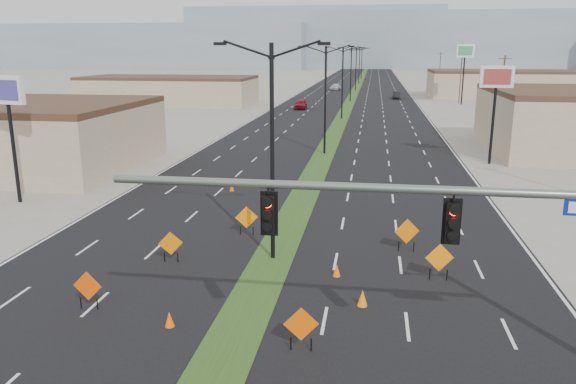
# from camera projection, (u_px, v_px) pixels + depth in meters

# --- Properties ---
(road_surface) EXTENTS (25.00, 400.00, 0.02)m
(road_surface) POSITION_uv_depth(u_px,v_px,m) (351.00, 100.00, 111.14)
(road_surface) COLOR black
(road_surface) RESTS_ON ground
(median_strip) EXTENTS (2.00, 400.00, 0.04)m
(median_strip) POSITION_uv_depth(u_px,v_px,m) (351.00, 100.00, 111.14)
(median_strip) COLOR #234017
(median_strip) RESTS_ON ground
(building_sw_far) EXTENTS (30.00, 14.00, 4.50)m
(building_sw_far) POSITION_uv_depth(u_px,v_px,m) (169.00, 92.00, 100.88)
(building_sw_far) COLOR tan
(building_sw_far) RESTS_ON ground
(building_se_far) EXTENTS (44.00, 16.00, 5.00)m
(building_se_far) POSITION_uv_depth(u_px,v_px,m) (540.00, 85.00, 114.57)
(building_se_far) COLOR tan
(building_se_far) RESTS_ON ground
(mesa_west) EXTENTS (180.00, 50.00, 22.00)m
(mesa_west) POSITION_uv_depth(u_px,v_px,m) (140.00, 46.00, 298.32)
(mesa_west) COLOR gray
(mesa_west) RESTS_ON ground
(mesa_center) EXTENTS (220.00, 50.00, 28.00)m
(mesa_center) POSITION_uv_depth(u_px,v_px,m) (445.00, 41.00, 293.43)
(mesa_center) COLOR gray
(mesa_center) RESTS_ON ground
(mesa_backdrop) EXTENTS (140.00, 50.00, 32.00)m
(mesa_backdrop) POSITION_uv_depth(u_px,v_px,m) (316.00, 38.00, 322.28)
(mesa_backdrop) COLOR gray
(mesa_backdrop) RESTS_ON ground
(signal_mast) EXTENTS (16.30, 0.60, 8.00)m
(signal_mast) POSITION_uv_depth(u_px,v_px,m) (523.00, 241.00, 14.84)
(signal_mast) COLOR slate
(signal_mast) RESTS_ON ground
(streetlight_0) EXTENTS (5.15, 0.24, 10.02)m
(streetlight_0) POSITION_uv_depth(u_px,v_px,m) (272.00, 147.00, 25.51)
(streetlight_0) COLOR black
(streetlight_0) RESTS_ON ground
(streetlight_1) EXTENTS (5.15, 0.24, 10.02)m
(streetlight_1) POSITION_uv_depth(u_px,v_px,m) (325.00, 97.00, 52.33)
(streetlight_1) COLOR black
(streetlight_1) RESTS_ON ground
(streetlight_2) EXTENTS (5.15, 0.24, 10.02)m
(streetlight_2) POSITION_uv_depth(u_px,v_px,m) (342.00, 80.00, 79.15)
(streetlight_2) COLOR black
(streetlight_2) RESTS_ON ground
(streetlight_3) EXTENTS (5.15, 0.24, 10.02)m
(streetlight_3) POSITION_uv_depth(u_px,v_px,m) (351.00, 72.00, 105.97)
(streetlight_3) COLOR black
(streetlight_3) RESTS_ON ground
(streetlight_4) EXTENTS (5.15, 0.24, 10.02)m
(streetlight_4) POSITION_uv_depth(u_px,v_px,m) (356.00, 68.00, 132.79)
(streetlight_4) COLOR black
(streetlight_4) RESTS_ON ground
(streetlight_5) EXTENTS (5.15, 0.24, 10.02)m
(streetlight_5) POSITION_uv_depth(u_px,v_px,m) (359.00, 65.00, 159.61)
(streetlight_5) COLOR black
(streetlight_5) RESTS_ON ground
(streetlight_6) EXTENTS (5.15, 0.24, 10.02)m
(streetlight_6) POSITION_uv_depth(u_px,v_px,m) (362.00, 62.00, 186.43)
(streetlight_6) COLOR black
(streetlight_6) RESTS_ON ground
(utility_pole_1) EXTENTS (1.60, 0.20, 9.00)m
(utility_pole_1) POSITION_uv_depth(u_px,v_px,m) (502.00, 91.00, 68.76)
(utility_pole_1) COLOR #4C3823
(utility_pole_1) RESTS_ON ground
(utility_pole_2) EXTENTS (1.60, 0.20, 9.00)m
(utility_pole_2) POSITION_uv_depth(u_px,v_px,m) (461.00, 77.00, 102.29)
(utility_pole_2) COLOR #4C3823
(utility_pole_2) RESTS_ON ground
(utility_pole_3) EXTENTS (1.60, 0.20, 9.00)m
(utility_pole_3) POSITION_uv_depth(u_px,v_px,m) (440.00, 70.00, 135.81)
(utility_pole_3) COLOR #4C3823
(utility_pole_3) RESTS_ON ground
(car_left) EXTENTS (1.92, 4.66, 1.58)m
(car_left) POSITION_uv_depth(u_px,v_px,m) (301.00, 104.00, 93.27)
(car_left) COLOR maroon
(car_left) RESTS_ON ground
(car_mid) EXTENTS (1.66, 4.45, 1.45)m
(car_mid) POSITION_uv_depth(u_px,v_px,m) (396.00, 95.00, 112.55)
(car_mid) COLOR black
(car_mid) RESTS_ON ground
(car_far) EXTENTS (2.67, 5.30, 1.48)m
(car_far) POSITION_uv_depth(u_px,v_px,m) (336.00, 87.00, 135.92)
(car_far) COLOR #ABB0B4
(car_far) RESTS_ON ground
(construction_sign_0) EXTENTS (1.16, 0.10, 1.55)m
(construction_sign_0) POSITION_uv_depth(u_px,v_px,m) (88.00, 287.00, 21.38)
(construction_sign_0) COLOR #D84704
(construction_sign_0) RESTS_ON ground
(construction_sign_1) EXTENTS (1.06, 0.43, 1.49)m
(construction_sign_1) POSITION_uv_depth(u_px,v_px,m) (171.00, 244.00, 26.17)
(construction_sign_1) COLOR #D76504
(construction_sign_1) RESTS_ON ground
(construction_sign_2) EXTENTS (1.17, 0.35, 1.60)m
(construction_sign_2) POSITION_uv_depth(u_px,v_px,m) (247.00, 218.00, 29.97)
(construction_sign_2) COLOR orange
(construction_sign_2) RESTS_ON ground
(construction_sign_3) EXTENTS (1.16, 0.24, 1.56)m
(construction_sign_3) POSITION_uv_depth(u_px,v_px,m) (301.00, 326.00, 18.40)
(construction_sign_3) COLOR #D55004
(construction_sign_3) RESTS_ON ground
(construction_sign_4) EXTENTS (1.23, 0.30, 1.66)m
(construction_sign_4) POSITION_uv_depth(u_px,v_px,m) (439.00, 259.00, 24.08)
(construction_sign_4) COLOR orange
(construction_sign_4) RESTS_ON ground
(construction_sign_5) EXTENTS (1.22, 0.43, 1.68)m
(construction_sign_5) POSITION_uv_depth(u_px,v_px,m) (407.00, 232.00, 27.51)
(construction_sign_5) COLOR #D66404
(construction_sign_5) RESTS_ON ground
(cone_0) EXTENTS (0.45, 0.45, 0.59)m
(cone_0) POSITION_uv_depth(u_px,v_px,m) (169.00, 319.00, 20.16)
(cone_0) COLOR #FE5C05
(cone_0) RESTS_ON ground
(cone_1) EXTENTS (0.48, 0.48, 0.68)m
(cone_1) POSITION_uv_depth(u_px,v_px,m) (362.00, 298.00, 21.78)
(cone_1) COLOR orange
(cone_1) RESTS_ON ground
(cone_2) EXTENTS (0.43, 0.43, 0.58)m
(cone_2) POSITION_uv_depth(u_px,v_px,m) (337.00, 270.00, 24.64)
(cone_2) COLOR #FF6905
(cone_2) RESTS_ON ground
(cone_3) EXTENTS (0.39, 0.39, 0.59)m
(cone_3) POSITION_uv_depth(u_px,v_px,m) (232.00, 187.00, 39.44)
(cone_3) COLOR #D95304
(cone_3) RESTS_ON ground
(pole_sign_west) EXTENTS (2.66, 0.94, 8.14)m
(pole_sign_west) POSITION_uv_depth(u_px,v_px,m) (8.00, 101.00, 35.12)
(pole_sign_west) COLOR black
(pole_sign_west) RESTS_ON ground
(pole_sign_east_near) EXTENTS (2.75, 0.55, 8.38)m
(pole_sign_east_near) POSITION_uv_depth(u_px,v_px,m) (496.00, 85.00, 47.28)
(pole_sign_east_near) COLOR black
(pole_sign_east_near) RESTS_ON ground
(pole_sign_east_far) EXTENTS (3.35, 1.51, 10.56)m
(pole_sign_east_far) POSITION_uv_depth(u_px,v_px,m) (465.00, 55.00, 99.25)
(pole_sign_east_far) COLOR black
(pole_sign_east_far) RESTS_ON ground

